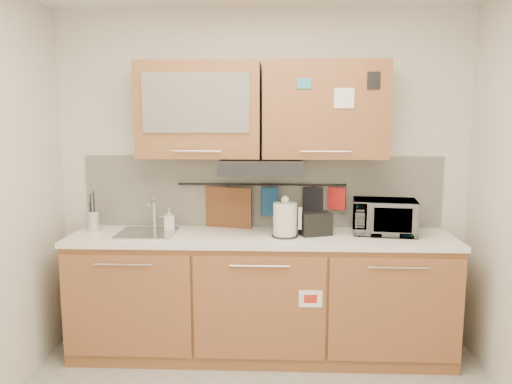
{
  "coord_description": "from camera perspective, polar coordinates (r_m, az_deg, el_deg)",
  "views": [
    {
      "loc": [
        0.11,
        -2.4,
        1.77
      ],
      "look_at": [
        -0.03,
        1.05,
        1.26
      ],
      "focal_mm": 35.0,
      "sensor_mm": 36.0,
      "label": 1
    }
  ],
  "objects": [
    {
      "name": "wall_back",
      "position": [
        3.93,
        0.71,
        1.53
      ],
      "size": [
        3.2,
        0.0,
        3.2
      ],
      "primitive_type": "plane",
      "rotation": [
        1.57,
        0.0,
        0.0
      ],
      "color": "silver",
      "rests_on": "ground"
    },
    {
      "name": "base_cabinet",
      "position": [
        3.84,
        0.55,
        -12.39
      ],
      "size": [
        2.8,
        0.64,
        0.88
      ],
      "color": "#9F6138",
      "rests_on": "floor"
    },
    {
      "name": "countertop",
      "position": [
        3.69,
        0.56,
        -5.22
      ],
      "size": [
        2.82,
        0.62,
        0.04
      ],
      "primitive_type": "cube",
      "color": "white",
      "rests_on": "base_cabinet"
    },
    {
      "name": "backsplash",
      "position": [
        3.93,
        0.7,
        0.06
      ],
      "size": [
        2.8,
        0.02,
        0.56
      ],
      "primitive_type": "cube",
      "color": "silver",
      "rests_on": "countertop"
    },
    {
      "name": "upper_cabinets",
      "position": [
        3.72,
        0.57,
        9.33
      ],
      "size": [
        1.82,
        0.37,
        0.7
      ],
      "color": "#9F6138",
      "rests_on": "wall_back"
    },
    {
      "name": "range_hood",
      "position": [
        3.67,
        0.6,
        2.92
      ],
      "size": [
        0.6,
        0.46,
        0.1
      ],
      "primitive_type": "cube",
      "color": "black",
      "rests_on": "upper_cabinets"
    },
    {
      "name": "sink",
      "position": [
        3.83,
        -12.28,
        -4.56
      ],
      "size": [
        0.42,
        0.4,
        0.26
      ],
      "color": "silver",
      "rests_on": "countertop"
    },
    {
      "name": "utensil_rail",
      "position": [
        3.88,
        0.68,
        0.86
      ],
      "size": [
        1.3,
        0.02,
        0.02
      ],
      "primitive_type": "cylinder",
      "rotation": [
        0.0,
        1.57,
        0.0
      ],
      "color": "black",
      "rests_on": "backsplash"
    },
    {
      "name": "utensil_crock",
      "position": [
        4.02,
        -18.07,
        -3.08
      ],
      "size": [
        0.16,
        0.16,
        0.3
      ],
      "rotation": [
        0.0,
        0.0,
        0.36
      ],
      "color": "silver",
      "rests_on": "countertop"
    },
    {
      "name": "kettle",
      "position": [
        3.62,
        3.35,
        -3.25
      ],
      "size": [
        0.22,
        0.19,
        0.3
      ],
      "rotation": [
        0.0,
        0.0,
        0.04
      ],
      "color": "silver",
      "rests_on": "countertop"
    },
    {
      "name": "toaster",
      "position": [
        3.69,
        6.82,
        -3.58
      ],
      "size": [
        0.25,
        0.2,
        0.17
      ],
      "rotation": [
        0.0,
        0.0,
        0.32
      ],
      "color": "black",
      "rests_on": "countertop"
    },
    {
      "name": "microwave",
      "position": [
        3.82,
        14.44,
        -2.77
      ],
      "size": [
        0.5,
        0.37,
        0.26
      ],
      "primitive_type": "imported",
      "rotation": [
        0.0,
        0.0,
        -0.13
      ],
      "color": "#999999",
      "rests_on": "countertop"
    },
    {
      "name": "soap_bottle",
      "position": [
        3.9,
        -9.88,
        -3.05
      ],
      "size": [
        0.09,
        0.09,
        0.17
      ],
      "primitive_type": "imported",
      "rotation": [
        0.0,
        0.0,
        0.18
      ],
      "color": "#999999",
      "rests_on": "countertop"
    },
    {
      "name": "cutting_board",
      "position": [
        3.93,
        -3.15,
        -2.8
      ],
      "size": [
        0.37,
        0.12,
        0.46
      ],
      "primitive_type": "cube",
      "rotation": [
        0.0,
        0.0,
        -0.25
      ],
      "color": "brown",
      "rests_on": "utensil_rail"
    },
    {
      "name": "oven_mitt",
      "position": [
        3.89,
        1.56,
        -1.07
      ],
      "size": [
        0.14,
        0.06,
        0.22
      ],
      "primitive_type": "cube",
      "rotation": [
        0.0,
        0.0,
        0.24
      ],
      "color": "navy",
      "rests_on": "utensil_rail"
    },
    {
      "name": "dark_pouch",
      "position": [
        3.9,
        6.52,
        -1.25
      ],
      "size": [
        0.16,
        0.07,
        0.24
      ],
      "primitive_type": "cube",
      "rotation": [
        0.0,
        0.0,
        -0.21
      ],
      "color": "black",
      "rests_on": "utensil_rail"
    },
    {
      "name": "pot_holder",
      "position": [
        3.91,
        9.22,
        -0.75
      ],
      "size": [
        0.14,
        0.07,
        0.17
      ],
      "primitive_type": "cube",
      "rotation": [
        0.0,
        0.0,
        -0.37
      ],
      "color": "red",
      "rests_on": "utensil_rail"
    }
  ]
}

